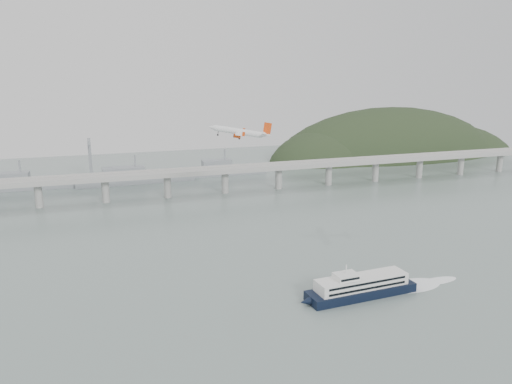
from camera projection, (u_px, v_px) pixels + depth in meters
name	position (u px, v px, depth m)	size (l,w,h in m)	color
ground	(291.00, 288.00, 245.67)	(900.00, 900.00, 0.00)	slate
bridge	(201.00, 175.00, 425.35)	(800.00, 22.00, 23.90)	#9A9A97
headland	(397.00, 169.00, 643.70)	(365.00, 155.00, 156.00)	#1F2E1A
distant_fleet	(14.00, 184.00, 440.52)	(453.00, 60.90, 40.00)	gray
ferry	(361.00, 287.00, 236.38)	(89.99, 18.58, 16.96)	black
airliner	(240.00, 132.00, 318.51)	(39.62, 36.78, 11.04)	white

